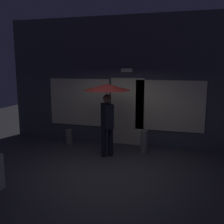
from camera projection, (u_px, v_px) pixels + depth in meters
name	position (u px, v px, depth m)	size (l,w,h in m)	color
ground_plane	(108.00, 168.00, 6.66)	(18.00, 18.00, 0.00)	#423F44
building_facade	(129.00, 82.00, 8.51)	(8.37, 0.48, 4.16)	#4C4C56
person_with_umbrella	(107.00, 98.00, 7.26)	(1.29, 1.29, 2.10)	black
sidewalk_bollard	(144.00, 142.00, 7.78)	(0.21, 0.21, 0.69)	slate
sidewalk_bollard_2	(69.00, 137.00, 8.65)	(0.22, 0.22, 0.50)	slate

